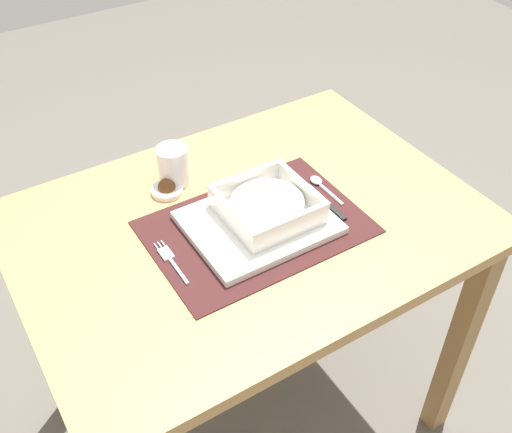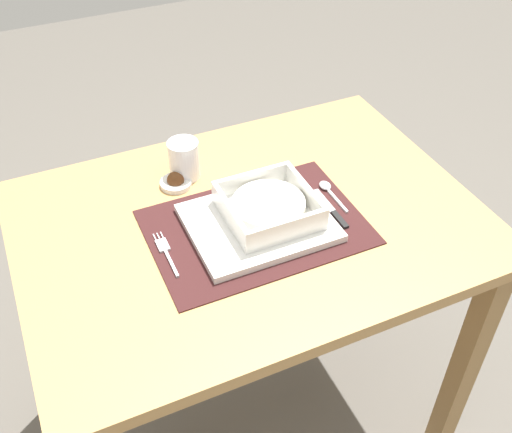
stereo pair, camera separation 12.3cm
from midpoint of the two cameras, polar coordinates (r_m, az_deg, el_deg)
The scene contains 11 objects.
ground_plane at distance 1.84m, azimuth -2.52°, elevation -17.99°, with size 6.00×6.00×0.00m, color #59544C.
dining_table at distance 1.34m, azimuth -3.30°, elevation -4.00°, with size 0.96×0.69×0.74m.
placemat at distance 1.24m, azimuth -2.82°, elevation -1.11°, with size 0.44×0.30×0.00m, color #381919.
serving_plate at distance 1.24m, azimuth -2.61°, elevation -0.68°, with size 0.29×0.23×0.02m, color white.
porridge_bowl at distance 1.24m, azimuth -1.77°, elevation 0.83°, with size 0.18×0.18×0.05m.
fork at distance 1.19m, azimuth -11.06°, elevation -4.07°, with size 0.02×0.13×0.00m.
spoon at distance 1.35m, azimuth 3.39°, elevation 3.05°, with size 0.02×0.11×0.01m.
butter_knife at distance 1.29m, azimuth 4.10°, elevation 1.03°, with size 0.01×0.14×0.01m.
bread_knife at distance 1.28m, azimuth 3.25°, elevation 0.57°, with size 0.01×0.14×0.01m.
drinking_glass at distance 1.36m, azimuth -10.36°, elevation 4.47°, with size 0.07×0.07×0.09m.
condiment_saucer at distance 1.35m, azimuth -10.97°, elevation 2.49°, with size 0.07×0.07×0.04m.
Camera 1 is at (-0.49, -0.82, 1.58)m, focal length 42.52 mm.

